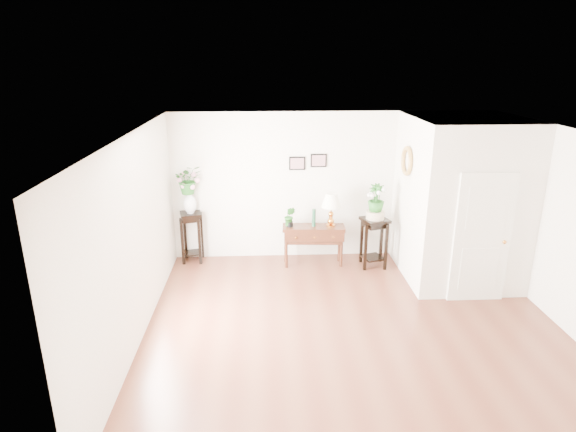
{
  "coord_description": "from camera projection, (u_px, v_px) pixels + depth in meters",
  "views": [
    {
      "loc": [
        -1.26,
        -6.03,
        3.74
      ],
      "look_at": [
        -0.89,
        1.3,
        1.3
      ],
      "focal_mm": 30.0,
      "sensor_mm": 36.0,
      "label": 1
    }
  ],
  "objects": [
    {
      "name": "floor",
      "position": [
        354.0,
        328.0,
        6.96
      ],
      "size": [
        6.0,
        5.5,
        0.02
      ],
      "primitive_type": "cube",
      "color": "brown",
      "rests_on": "ground"
    },
    {
      "name": "potted_plant",
      "position": [
        290.0,
        217.0,
        8.79
      ],
      "size": [
        0.24,
        0.21,
        0.37
      ],
      "primitive_type": "imported",
      "rotation": [
        0.0,
        0.0,
        -0.26
      ],
      "color": "#1D591B",
      "rests_on": "console_table"
    },
    {
      "name": "partition",
      "position": [
        459.0,
        199.0,
        8.3
      ],
      "size": [
        1.8,
        1.95,
        2.8
      ],
      "primitive_type": "cube",
      "color": "white",
      "rests_on": "floor"
    },
    {
      "name": "porcelain_vase",
      "position": [
        190.0,
        201.0,
        8.89
      ],
      "size": [
        0.28,
        0.28,
        0.42
      ],
      "primitive_type": null,
      "rotation": [
        0.0,
        0.0,
        0.19
      ],
      "color": "white",
      "rests_on": "plant_stand_a"
    },
    {
      "name": "wall_back",
      "position": [
        331.0,
        186.0,
        9.12
      ],
      "size": [
        6.0,
        0.02,
        2.8
      ],
      "primitive_type": "cube",
      "color": "white",
      "rests_on": "ground"
    },
    {
      "name": "art_print_left",
      "position": [
        297.0,
        163.0,
        8.93
      ],
      "size": [
        0.3,
        0.02,
        0.25
      ],
      "primitive_type": "cube",
      "color": "black",
      "rests_on": "wall_back"
    },
    {
      "name": "wall_ornament",
      "position": [
        407.0,
        161.0,
        8.17
      ],
      "size": [
        0.07,
        0.51,
        0.51
      ],
      "primitive_type": "torus",
      "rotation": [
        0.0,
        1.57,
        0.0
      ],
      "color": "gold",
      "rests_on": "partition"
    },
    {
      "name": "door",
      "position": [
        482.0,
        239.0,
        7.46
      ],
      "size": [
        0.9,
        0.05,
        2.1
      ],
      "primitive_type": "cube",
      "color": "silver",
      "rests_on": "floor"
    },
    {
      "name": "console_table",
      "position": [
        313.0,
        245.0,
        8.99
      ],
      "size": [
        1.16,
        0.44,
        0.76
      ],
      "primitive_type": "cube",
      "rotation": [
        0.0,
        0.0,
        -0.05
      ],
      "color": "black",
      "rests_on": "floor"
    },
    {
      "name": "lily_arrangement",
      "position": [
        188.0,
        178.0,
        8.75
      ],
      "size": [
        0.59,
        0.55,
        0.54
      ],
      "primitive_type": "imported",
      "rotation": [
        0.0,
        0.0,
        0.31
      ],
      "color": "#1D591B",
      "rests_on": "porcelain_vase"
    },
    {
      "name": "wall_left",
      "position": [
        134.0,
        242.0,
        6.37
      ],
      "size": [
        0.02,
        5.5,
        2.8
      ],
      "primitive_type": "cube",
      "color": "white",
      "rests_on": "ground"
    },
    {
      "name": "wall_front",
      "position": [
        422.0,
        359.0,
        3.91
      ],
      "size": [
        6.0,
        0.02,
        2.8
      ],
      "primitive_type": "cube",
      "color": "white",
      "rests_on": "ground"
    },
    {
      "name": "wall_right",
      "position": [
        573.0,
        234.0,
        6.66
      ],
      "size": [
        0.02,
        5.5,
        2.8
      ],
      "primitive_type": "cube",
      "color": "white",
      "rests_on": "ground"
    },
    {
      "name": "green_vase",
      "position": [
        314.0,
        217.0,
        8.81
      ],
      "size": [
        0.08,
        0.08,
        0.33
      ],
      "primitive_type": "cylinder",
      "rotation": [
        0.0,
        0.0,
        0.24
      ],
      "color": "#174129",
      "rests_on": "console_table"
    },
    {
      "name": "plant_stand_a",
      "position": [
        192.0,
        237.0,
        9.11
      ],
      "size": [
        0.45,
        0.45,
        0.97
      ],
      "primitive_type": "cube",
      "rotation": [
        0.0,
        0.0,
        0.24
      ],
      "color": "black",
      "rests_on": "floor"
    },
    {
      "name": "narcissus",
      "position": [
        376.0,
        198.0,
        8.63
      ],
      "size": [
        0.3,
        0.3,
        0.53
      ],
      "primitive_type": "imported",
      "rotation": [
        0.0,
        0.0,
        0.01
      ],
      "color": "#1D591B",
      "rests_on": "ceramic_bowl"
    },
    {
      "name": "art_print_right",
      "position": [
        319.0,
        160.0,
        8.93
      ],
      "size": [
        0.3,
        0.02,
        0.25
      ],
      "primitive_type": "cube",
      "color": "black",
      "rests_on": "wall_back"
    },
    {
      "name": "ceramic_bowl",
      "position": [
        375.0,
        214.0,
        8.73
      ],
      "size": [
        0.44,
        0.44,
        0.15
      ],
      "primitive_type": "cylinder",
      "rotation": [
        0.0,
        0.0,
        0.41
      ],
      "color": "beige",
      "rests_on": "plant_stand_b"
    },
    {
      "name": "table_lamp",
      "position": [
        331.0,
        208.0,
        8.77
      ],
      "size": [
        0.4,
        0.4,
        0.63
      ],
      "primitive_type": "cube",
      "rotation": [
        0.0,
        0.0,
        -0.12
      ],
      "color": "orange",
      "rests_on": "console_table"
    },
    {
      "name": "ceiling",
      "position": [
        364.0,
        135.0,
        6.07
      ],
      "size": [
        6.0,
        5.5,
        0.02
      ],
      "primitive_type": "cube",
      "color": "white",
      "rests_on": "ground"
    },
    {
      "name": "plant_stand_b",
      "position": [
        374.0,
        242.0,
        8.9
      ],
      "size": [
        0.55,
        0.55,
        0.93
      ],
      "primitive_type": "cube",
      "rotation": [
        0.0,
        0.0,
        0.31
      ],
      "color": "black",
      "rests_on": "floor"
    }
  ]
}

